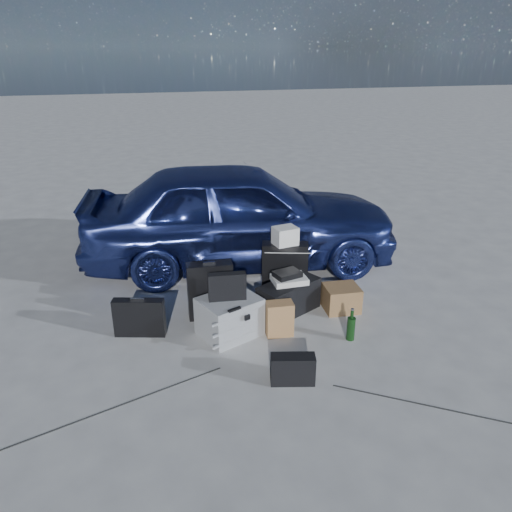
{
  "coord_description": "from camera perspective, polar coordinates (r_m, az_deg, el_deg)",
  "views": [
    {
      "loc": [
        -1.35,
        -4.01,
        2.74
      ],
      "look_at": [
        -0.02,
        0.85,
        0.61
      ],
      "focal_mm": 35.0,
      "sensor_mm": 36.0,
      "label": 1
    }
  ],
  "objects": [
    {
      "name": "ground",
      "position": [
        5.04,
        2.81,
        -10.08
      ],
      "size": [
        60.0,
        60.0,
        0.0
      ],
      "primitive_type": "plane",
      "color": "#BBBBB6",
      "rests_on": "ground"
    },
    {
      "name": "car",
      "position": [
        6.61,
        -1.85,
        4.81
      ],
      "size": [
        4.25,
        2.15,
        1.39
      ],
      "primitive_type": "imported",
      "rotation": [
        0.0,
        0.0,
        1.44
      ],
      "color": "#314193",
      "rests_on": "ground"
    },
    {
      "name": "pelican_case",
      "position": [
        5.11,
        -3.05,
        -6.93
      ],
      "size": [
        0.7,
        0.64,
        0.41
      ],
      "primitive_type": "cube",
      "rotation": [
        0.0,
        0.0,
        0.38
      ],
      "color": "gray",
      "rests_on": "ground"
    },
    {
      "name": "laptop_bag",
      "position": [
        4.94,
        -3.32,
        -3.5
      ],
      "size": [
        0.38,
        0.13,
        0.28
      ],
      "primitive_type": "cube",
      "rotation": [
        0.0,
        0.0,
        -0.11
      ],
      "color": "black",
      "rests_on": "pelican_case"
    },
    {
      "name": "briefcase",
      "position": [
        5.23,
        -13.19,
        -6.87
      ],
      "size": [
        0.53,
        0.25,
        0.4
      ],
      "primitive_type": "cube",
      "rotation": [
        0.0,
        0.0,
        -0.28
      ],
      "color": "black",
      "rests_on": "ground"
    },
    {
      "name": "suitcase_left",
      "position": [
        5.4,
        -5.26,
        -3.91
      ],
      "size": [
        0.5,
        0.21,
        0.63
      ],
      "primitive_type": "cube",
      "rotation": [
        0.0,
        0.0,
        -0.07
      ],
      "color": "black",
      "rests_on": "ground"
    },
    {
      "name": "suitcase_right",
      "position": [
        5.88,
        3.29,
        -1.48
      ],
      "size": [
        0.56,
        0.34,
        0.64
      ],
      "primitive_type": "cube",
      "rotation": [
        0.0,
        0.0,
        -0.3
      ],
      "color": "black",
      "rests_on": "ground"
    },
    {
      "name": "white_carton",
      "position": [
        5.71,
        3.36,
        2.32
      ],
      "size": [
        0.29,
        0.25,
        0.21
      ],
      "primitive_type": "cube",
      "rotation": [
        0.0,
        0.0,
        0.17
      ],
      "color": "silver",
      "rests_on": "suitcase_right"
    },
    {
      "name": "duffel_bag",
      "position": [
        5.53,
        3.75,
        -4.76
      ],
      "size": [
        0.78,
        0.6,
        0.36
      ],
      "primitive_type": "cube",
      "rotation": [
        0.0,
        0.0,
        0.47
      ],
      "color": "black",
      "rests_on": "ground"
    },
    {
      "name": "flat_box_white",
      "position": [
        5.45,
        3.82,
        -2.7
      ],
      "size": [
        0.37,
        0.28,
        0.06
      ],
      "primitive_type": "cube",
      "rotation": [
        0.0,
        0.0,
        -0.01
      ],
      "color": "silver",
      "rests_on": "duffel_bag"
    },
    {
      "name": "flat_box_black",
      "position": [
        5.43,
        3.59,
        -2.07
      ],
      "size": [
        0.32,
        0.26,
        0.06
      ],
      "primitive_type": "cube",
      "rotation": [
        0.0,
        0.0,
        0.25
      ],
      "color": "black",
      "rests_on": "flat_box_white"
    },
    {
      "name": "kraft_bag",
      "position": [
        5.11,
        2.69,
        -7.18
      ],
      "size": [
        0.29,
        0.19,
        0.36
      ],
      "primitive_type": "cube",
      "rotation": [
        0.0,
        0.0,
        -0.09
      ],
      "color": "#A37E47",
      "rests_on": "ground"
    },
    {
      "name": "cardboard_box",
      "position": [
        5.67,
        9.73,
        -4.77
      ],
      "size": [
        0.4,
        0.36,
        0.28
      ],
      "primitive_type": "cube",
      "rotation": [
        0.0,
        0.0,
        -0.08
      ],
      "color": "brown",
      "rests_on": "ground"
    },
    {
      "name": "messenger_bag",
      "position": [
        4.48,
        4.22,
        -12.79
      ],
      "size": [
        0.41,
        0.24,
        0.27
      ],
      "primitive_type": "cube",
      "rotation": [
        0.0,
        0.0,
        -0.25
      ],
      "color": "black",
      "rests_on": "ground"
    },
    {
      "name": "green_bottle",
      "position": [
        5.12,
        10.82,
        -7.73
      ],
      "size": [
        0.1,
        0.1,
        0.34
      ],
      "primitive_type": "cylinder",
      "rotation": [
        0.0,
        0.0,
        0.17
      ],
      "color": "black",
      "rests_on": "ground"
    }
  ]
}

